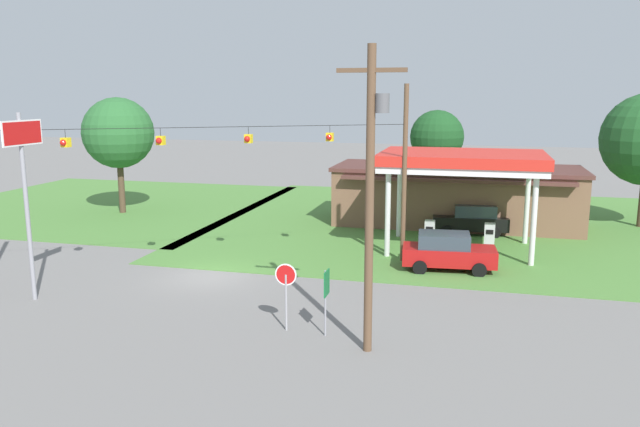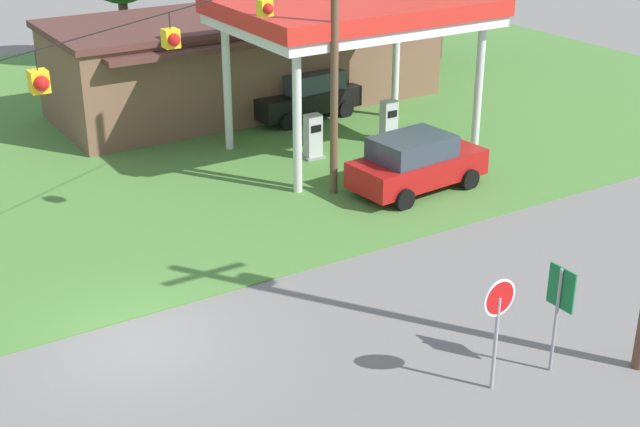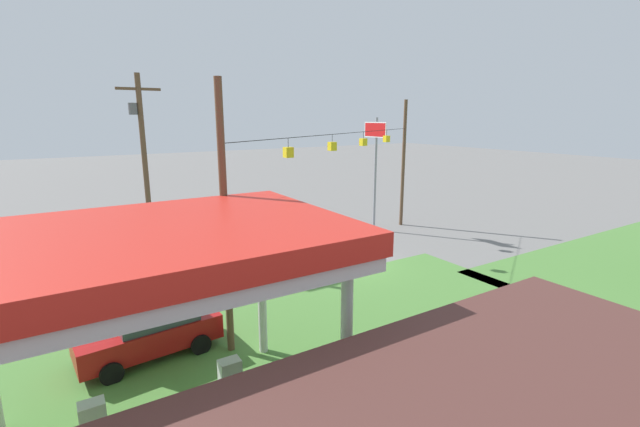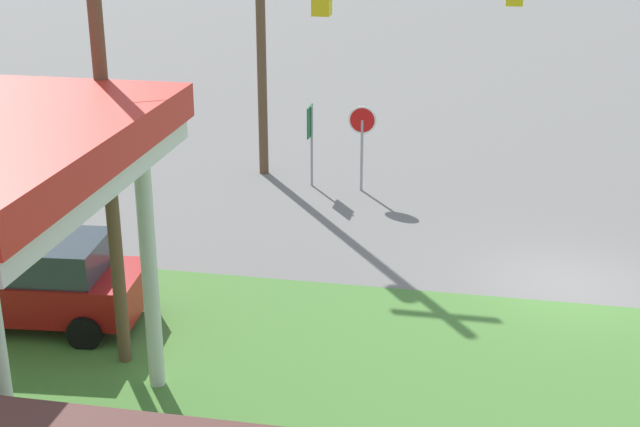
{
  "view_description": "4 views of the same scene",
  "coord_description": "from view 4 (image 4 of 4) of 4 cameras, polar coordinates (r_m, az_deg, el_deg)",
  "views": [
    {
      "loc": [
        11.98,
        -26.02,
        8.47
      ],
      "look_at": [
        4.8,
        2.08,
        2.86
      ],
      "focal_mm": 35.0,
      "sensor_mm": 36.0,
      "label": 1
    },
    {
      "loc": [
        -5.57,
        -16.67,
        10.56
      ],
      "look_at": [
        4.86,
        0.09,
        1.96
      ],
      "focal_mm": 50.0,
      "sensor_mm": 36.0,
      "label": 2
    },
    {
      "loc": [
        12.82,
        17.77,
        7.76
      ],
      "look_at": [
        1.91,
        0.29,
        3.1
      ],
      "focal_mm": 24.0,
      "sensor_mm": 36.0,
      "label": 3
    },
    {
      "loc": [
        2.09,
        18.7,
        8.49
      ],
      "look_at": [
        4.92,
        3.85,
        2.79
      ],
      "focal_mm": 50.0,
      "sensor_mm": 36.0,
      "label": 4
    }
  ],
  "objects": [
    {
      "name": "route_sign",
      "position": [
        25.81,
        -0.61,
        5.41
      ],
      "size": [
        0.1,
        0.7,
        2.4
      ],
      "color": "gray",
      "rests_on": "ground"
    },
    {
      "name": "car_at_pumps_front",
      "position": [
        18.76,
        -17.75,
        -4.12
      ],
      "size": [
        4.58,
        2.4,
        1.84
      ],
      "rotation": [
        0.0,
        0.0,
        0.09
      ],
      "color": "#AD1414",
      "rests_on": "ground"
    },
    {
      "name": "ground_plane",
      "position": [
        20.64,
        15.64,
        -4.46
      ],
      "size": [
        160.0,
        160.0,
        0.0
      ],
      "primitive_type": "plane",
      "color": "slate"
    },
    {
      "name": "stop_sign_roadside",
      "position": [
        25.38,
        2.72,
        5.37
      ],
      "size": [
        0.8,
        0.08,
        2.5
      ],
      "rotation": [
        0.0,
        0.0,
        3.14
      ],
      "color": "#99999E",
      "rests_on": "ground"
    },
    {
      "name": "signal_span_gantry",
      "position": [
        19.17,
        17.04,
        8.87
      ],
      "size": [
        17.06,
        10.24,
        8.94
      ],
      "color": "brown",
      "rests_on": "ground"
    }
  ]
}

